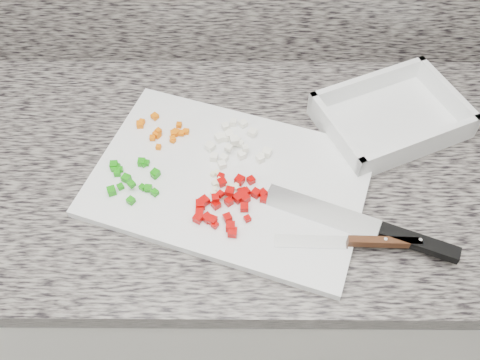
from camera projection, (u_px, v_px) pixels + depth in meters
name	position (u px, v px, depth m)	size (l,w,h in m)	color
cabinet	(223.00, 272.00, 1.42)	(3.92, 0.62, 0.86)	silver
countertop	(217.00, 168.00, 1.05)	(3.96, 0.64, 0.04)	slate
cutting_board	(229.00, 180.00, 1.00)	(0.50, 0.33, 0.02)	white
carrot_pile	(164.00, 131.00, 1.05)	(0.11, 0.09, 0.02)	orange
onion_pile	(236.00, 144.00, 1.03)	(0.13, 0.12, 0.02)	white
green_pepper_pile	(132.00, 177.00, 0.99)	(0.10, 0.10, 0.02)	#15880C
red_pepper_pile	(227.00, 204.00, 0.95)	(0.13, 0.14, 0.02)	#A70302
garlic_pile	(222.00, 183.00, 0.98)	(0.06, 0.07, 0.01)	#F1E7BA
chef_knife	(384.00, 232.00, 0.92)	(0.33, 0.16, 0.02)	silver
paring_knife	(366.00, 242.00, 0.90)	(0.25, 0.03, 0.02)	silver
tray	(391.00, 118.00, 1.08)	(0.33, 0.29, 0.06)	white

